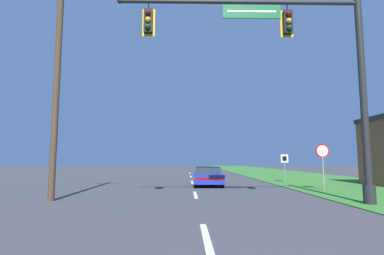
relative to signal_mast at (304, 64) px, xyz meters
name	(u,v)px	position (x,y,z in m)	size (l,w,h in m)	color
grass_verge_right	(294,176)	(6.38, 19.34, -5.35)	(10.00, 110.00, 0.04)	#38752D
road_center_line	(192,182)	(-4.12, 11.34, -5.37)	(0.16, 34.80, 0.01)	silver
signal_mast	(304,64)	(0.00, 0.00, 0.00)	(9.80, 0.47, 8.74)	#232326
car_ahead	(208,176)	(-3.14, 8.76, -4.77)	(1.96, 4.60, 1.19)	black
stop_sign	(323,156)	(2.91, 5.11, -3.51)	(0.76, 0.07, 2.50)	gray
route_sign_post	(285,162)	(2.73, 10.98, -3.85)	(0.55, 0.06, 2.03)	gray
utility_pole_near	(57,73)	(-10.09, 1.34, -0.02)	(1.80, 0.26, 10.38)	#4C3823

